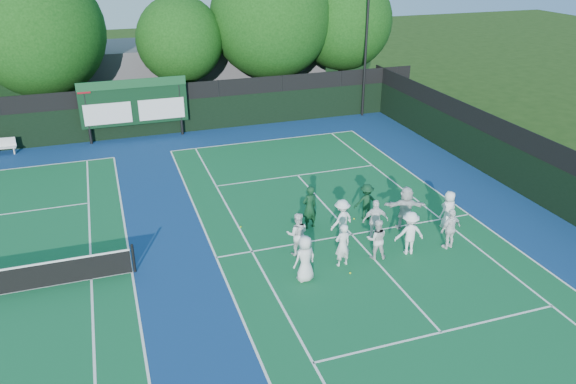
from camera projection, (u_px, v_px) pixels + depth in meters
name	position (u px, v px, depth m)	size (l,w,h in m)	color
ground	(363.00, 247.00, 21.46)	(120.00, 120.00, 0.00)	#1E380F
court_apron	(202.00, 260.00, 20.57)	(34.00, 32.00, 0.01)	navy
near_court	(352.00, 234.00, 22.32)	(11.05, 23.85, 0.01)	#135C31
back_fence	(153.00, 113.00, 32.92)	(34.00, 0.08, 3.00)	black
divider_fence_right	(542.00, 175.00, 24.39)	(0.08, 32.00, 3.00)	black
scoreboard	(134.00, 103.00, 31.92)	(6.00, 0.21, 3.55)	black
clubhouse	(195.00, 69.00, 40.71)	(18.00, 6.00, 4.00)	#56565B
light_pole_right	(368.00, 17.00, 34.55)	(1.20, 0.30, 10.12)	black
bench	(2.00, 146.00, 30.35)	(1.45, 0.46, 0.91)	silver
tree_b	(42.00, 35.00, 32.64)	(7.56, 7.56, 9.55)	black
tree_c	(182.00, 42.00, 35.34)	(5.43, 5.43, 7.63)	black
tree_d	(273.00, 21.00, 36.67)	(7.94, 7.94, 9.96)	black
tree_e	(345.00, 23.00, 38.34)	(6.62, 6.62, 8.88)	black
tennis_ball_0	(350.00, 273.00, 19.73)	(0.07, 0.07, 0.07)	#BCDF1A
tennis_ball_1	(354.00, 219.00, 23.51)	(0.07, 0.07, 0.07)	#BCDF1A
tennis_ball_3	(241.00, 227.00, 22.85)	(0.07, 0.07, 0.07)	#BCDF1A
tennis_ball_5	(452.00, 226.00, 22.93)	(0.07, 0.07, 0.07)	#BCDF1A
player_front_0	(305.00, 259.00, 19.05)	(0.83, 0.54, 1.70)	white
player_front_1	(343.00, 245.00, 19.93)	(0.60, 0.40, 1.66)	white
player_front_2	(377.00, 239.00, 20.43)	(0.76, 0.59, 1.56)	silver
player_front_3	(410.00, 233.00, 20.69)	(1.10, 0.63, 1.70)	white
player_front_4	(450.00, 229.00, 21.06)	(0.96, 0.40, 1.64)	white
player_back_0	(297.00, 234.00, 20.63)	(0.82, 0.64, 1.69)	white
player_back_1	(342.00, 220.00, 21.70)	(1.08, 0.62, 1.67)	white
player_back_2	(375.00, 220.00, 21.59)	(1.01, 0.42, 1.72)	white
player_back_3	(405.00, 208.00, 22.47)	(1.69, 0.54, 1.82)	silver
player_back_4	(448.00, 210.00, 22.57)	(0.78, 0.51, 1.59)	white
coach_left	(310.00, 207.00, 22.50)	(0.67, 0.44, 1.84)	#0E351C
coach_right	(366.00, 202.00, 23.26)	(1.02, 0.59, 1.58)	#0E331C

